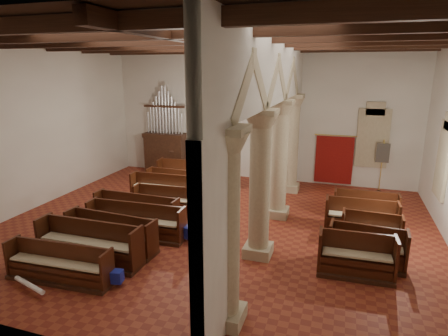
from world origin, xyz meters
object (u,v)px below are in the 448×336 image
at_px(processional_banner, 380,174).
at_px(aisle_pew_0, 356,262).
at_px(lectern, 176,164).
at_px(pipe_organ, 166,146).
at_px(nave_pew_0, 60,269).

relative_size(processional_banner, aisle_pew_0, 1.20).
bearing_deg(lectern, aisle_pew_0, -55.69).
bearing_deg(aisle_pew_0, pipe_organ, 138.36).
bearing_deg(pipe_organ, nave_pew_0, -78.63).
bearing_deg(processional_banner, lectern, -177.71).
bearing_deg(processional_banner, pipe_organ, -178.57).
xyz_separation_m(processional_banner, nave_pew_0, (-7.95, -9.77, -0.47)).
distance_m(pipe_organ, aisle_pew_0, 11.51).
bearing_deg(processional_banner, aisle_pew_0, -96.81).
bearing_deg(nave_pew_0, processional_banner, 48.14).
relative_size(pipe_organ, lectern, 3.54).
xyz_separation_m(processional_banner, aisle_pew_0, (-1.06, -7.27, -0.40)).
distance_m(nave_pew_0, aisle_pew_0, 7.33).
bearing_deg(lectern, pipe_organ, 151.61).
bearing_deg(pipe_organ, processional_banner, -0.04).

